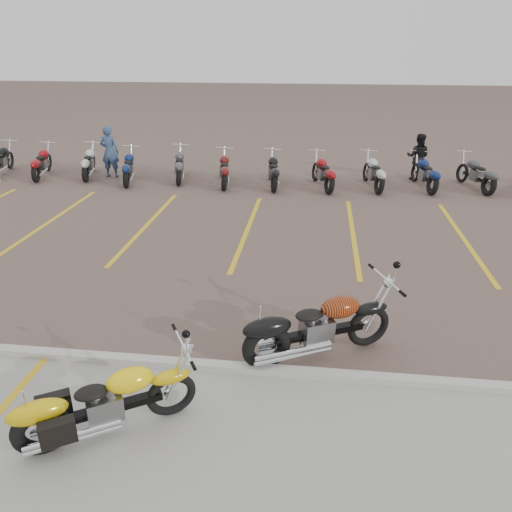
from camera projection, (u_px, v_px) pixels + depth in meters
The scene contains 9 objects.
ground at pixel (218, 304), 9.31m from camera, with size 100.00×100.00×0.00m, color brown.
concrete_apron at pixel (135, 511), 5.22m from camera, with size 60.00×5.00×0.01m, color #9E9B93.
curb at pixel (192, 365), 7.47m from camera, with size 60.00×0.18×0.12m, color #ADAAA3.
parking_stripes at pixel (248, 229), 12.95m from camera, with size 38.00×5.50×0.01m, color gold, non-canonical shape.
yellow_cruiser at pixel (103, 404), 6.07m from camera, with size 1.97×1.29×0.92m.
flame_cruiser at pixel (315, 329), 7.55m from camera, with size 2.27×1.22×1.01m.
person_a at pixel (110, 152), 17.50m from camera, with size 0.66×0.43×1.80m, color navy.
person_b at pixel (418, 157), 17.20m from camera, with size 0.77×0.60×1.59m, color black.
bg_bike_row at pixel (272, 169), 16.68m from camera, with size 20.82×2.09×1.10m.
Camera 1 is at (1.71, -8.03, 4.54)m, focal length 35.00 mm.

